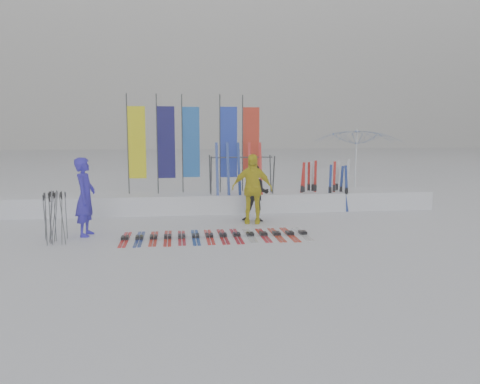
{
  "coord_description": "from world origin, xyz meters",
  "views": [
    {
      "loc": [
        -1.48,
        -10.63,
        2.6
      ],
      "look_at": [
        0.2,
        1.6,
        1.0
      ],
      "focal_mm": 35.0,
      "sensor_mm": 36.0,
      "label": 1
    }
  ],
  "objects": [
    {
      "name": "pole_cluster",
      "position": [
        -4.35,
        0.65,
        0.6
      ],
      "size": [
        0.62,
        0.74,
        1.25
      ],
      "color": "#595B60",
      "rests_on": "ground"
    },
    {
      "name": "person_black",
      "position": [
        0.78,
        2.59,
        0.82
      ],
      "size": [
        0.94,
        0.83,
        1.64
      ],
      "primitive_type": "imported",
      "rotation": [
        0.0,
        0.0,
        -0.3
      ],
      "color": "black",
      "rests_on": "ground"
    },
    {
      "name": "ski_row",
      "position": [
        -0.53,
        0.71,
        0.04
      ],
      "size": [
        4.59,
        1.7,
        0.07
      ],
      "color": "red",
      "rests_on": "ground"
    },
    {
      "name": "feather_flags",
      "position": [
        -0.87,
        4.78,
        2.24
      ],
      "size": [
        4.32,
        0.3,
        3.2
      ],
      "color": "#383A3F",
      "rests_on": "ground"
    },
    {
      "name": "tent_canopy",
      "position": [
        5.02,
        5.59,
        1.39
      ],
      "size": [
        3.34,
        3.39,
        2.78
      ],
      "primitive_type": "imported",
      "rotation": [
        0.0,
        0.0,
        -0.1
      ],
      "color": "white",
      "rests_on": "ground"
    },
    {
      "name": "ski_rack",
      "position": [
        0.61,
        4.2,
        1.38
      ],
      "size": [
        2.04,
        0.8,
        1.23
      ],
      "color": "#383A3F",
      "rests_on": "ground"
    },
    {
      "name": "person_blue",
      "position": [
        -3.73,
        1.31,
        0.98
      ],
      "size": [
        0.55,
        0.77,
        1.97
      ],
      "primitive_type": "imported",
      "rotation": [
        0.0,
        0.0,
        1.46
      ],
      "color": "#2B21C3",
      "rests_on": "ground"
    },
    {
      "name": "upright_skis",
      "position": [
        3.44,
        4.32,
        0.79
      ],
      "size": [
        1.59,
        0.97,
        1.69
      ],
      "color": "red",
      "rests_on": "ground"
    },
    {
      "name": "person_yellow",
      "position": [
        0.65,
        2.38,
        0.99
      ],
      "size": [
        1.23,
        0.7,
        1.97
      ],
      "primitive_type": "imported",
      "rotation": [
        0.0,
        0.0,
        -0.2
      ],
      "color": "yellow",
      "rests_on": "ground"
    },
    {
      "name": "ground",
      "position": [
        0.0,
        0.0,
        0.0
      ],
      "size": [
        120.0,
        120.0,
        0.0
      ],
      "primitive_type": "plane",
      "color": "white",
      "rests_on": "ground"
    },
    {
      "name": "snow_bank",
      "position": [
        0.0,
        4.6,
        0.3
      ],
      "size": [
        14.0,
        1.6,
        0.6
      ],
      "primitive_type": "cube",
      "color": "white",
      "rests_on": "ground"
    }
  ]
}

